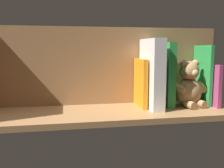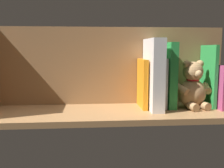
% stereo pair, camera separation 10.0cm
% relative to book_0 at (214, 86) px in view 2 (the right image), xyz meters
% --- Properties ---
extents(ground_plane, '(1.00, 0.30, 0.02)m').
position_rel_book_0_xyz_m(ground_plane, '(0.43, 0.03, -0.10)').
color(ground_plane, '#A87A4C').
extents(shelf_back_panel, '(1.00, 0.02, 0.33)m').
position_rel_book_0_xyz_m(shelf_back_panel, '(0.43, -0.10, 0.08)').
color(shelf_back_panel, '#9C7147').
rests_on(shelf_back_panel, ground_plane).
extents(book_0, '(0.02, 0.18, 0.18)m').
position_rel_book_0_xyz_m(book_0, '(0.00, 0.00, 0.00)').
color(book_0, '#B23F72').
rests_on(book_0, ground_plane).
extents(book_1, '(0.01, 0.14, 0.26)m').
position_rel_book_0_xyz_m(book_1, '(0.02, -0.02, 0.04)').
color(book_1, green).
rests_on(book_1, ground_plane).
extents(teddy_bear, '(0.15, 0.14, 0.19)m').
position_rel_book_0_xyz_m(teddy_bear, '(0.10, 0.01, -0.00)').
color(teddy_bear, tan).
rests_on(teddy_bear, ground_plane).
extents(book_2, '(0.03, 0.14, 0.27)m').
position_rel_book_0_xyz_m(book_2, '(0.19, -0.02, 0.05)').
color(book_2, green).
rests_on(book_2, ground_plane).
extents(book_3, '(0.02, 0.13, 0.20)m').
position_rel_book_0_xyz_m(book_3, '(0.22, -0.02, 0.01)').
color(book_3, silver).
rests_on(book_3, ground_plane).
extents(dictionary_thick_white, '(0.05, 0.19, 0.28)m').
position_rel_book_0_xyz_m(dictionary_thick_white, '(0.26, 0.01, 0.05)').
color(dictionary_thick_white, white).
rests_on(dictionary_thick_white, ground_plane).
extents(book_4, '(0.02, 0.14, 0.20)m').
position_rel_book_0_xyz_m(book_4, '(0.30, -0.02, 0.01)').
color(book_4, orange).
rests_on(book_4, ground_plane).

